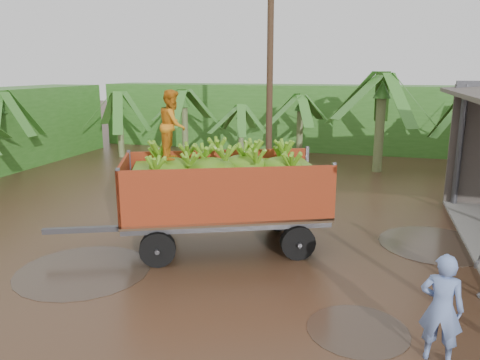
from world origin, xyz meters
name	(u,v)px	position (x,y,z in m)	size (l,w,h in m)	color
ground	(262,251)	(0.00, 0.00, 0.00)	(100.00, 100.00, 0.00)	black
hedge_north	(291,117)	(-2.00, 16.00, 1.80)	(22.00, 3.00, 3.60)	#2D661E
banana_trailer	(223,190)	(-1.03, 0.04, 1.52)	(6.91, 4.18, 4.00)	red
man_blue	(441,308)	(3.67, -3.68, 0.89)	(0.65, 0.43, 1.78)	#667FBA
utility_pole	(270,82)	(-1.28, 6.61, 3.99)	(1.20, 0.24, 7.87)	#47301E
banana_plants	(198,136)	(-4.19, 6.64, 1.85)	(24.58, 20.93, 4.41)	#2D661E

